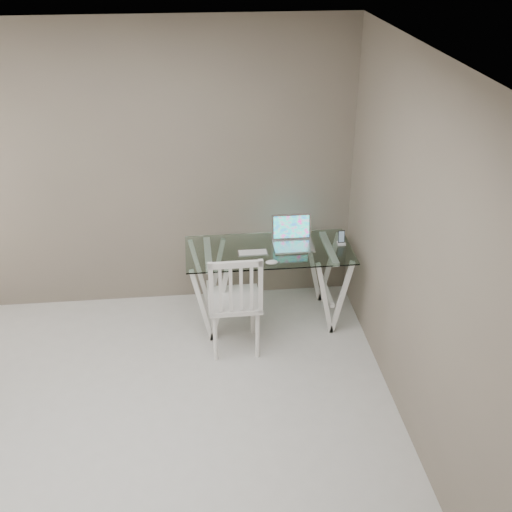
{
  "coord_description": "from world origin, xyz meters",
  "views": [
    {
      "loc": [
        0.49,
        -3.33,
        3.44
      ],
      "look_at": [
        1.0,
        1.43,
        0.85
      ],
      "focal_mm": 45.0,
      "sensor_mm": 36.0,
      "label": 1
    }
  ],
  "objects": [
    {
      "name": "room",
      "position": [
        -0.06,
        0.02,
        1.72
      ],
      "size": [
        4.5,
        4.52,
        2.71
      ],
      "color": "beige",
      "rests_on": "ground"
    },
    {
      "name": "mouse",
      "position": [
        1.14,
        1.47,
        0.76
      ],
      "size": [
        0.11,
        0.06,
        0.03
      ],
      "primitive_type": "ellipsoid",
      "color": "silver",
      "rests_on": "desk"
    },
    {
      "name": "laptop",
      "position": [
        1.38,
        1.82,
        0.81
      ],
      "size": [
        0.36,
        0.3,
        0.26
      ],
      "color": "#B9B9BE",
      "rests_on": "desk"
    },
    {
      "name": "keyboard",
      "position": [
        1.0,
        1.68,
        0.75
      ],
      "size": [
        0.27,
        0.11,
        0.01
      ],
      "primitive_type": "cube",
      "color": "silver",
      "rests_on": "desk"
    },
    {
      "name": "chair",
      "position": [
        0.8,
        1.26,
        0.54
      ],
      "size": [
        0.45,
        0.45,
        0.98
      ],
      "rotation": [
        0.0,
        0.0,
        0.01
      ],
      "color": "silver",
      "rests_on": "ground"
    },
    {
      "name": "desk",
      "position": [
        1.15,
        1.73,
        0.38
      ],
      "size": [
        1.5,
        0.7,
        0.75
      ],
      "color": "silver",
      "rests_on": "ground"
    },
    {
      "name": "phone_dock",
      "position": [
        1.82,
        1.77,
        0.78
      ],
      "size": [
        0.07,
        0.07,
        0.13
      ],
      "color": "white",
      "rests_on": "desk"
    }
  ]
}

